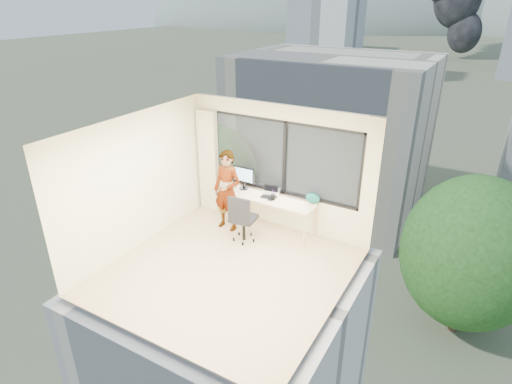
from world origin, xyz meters
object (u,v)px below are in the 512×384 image
Objects in this scene: person at (227,191)px; game_console at (272,192)px; chair at (244,217)px; monitor at (244,178)px; handbag at (313,198)px; laptop at (269,192)px; desk at (272,214)px.

person reaches higher than game_console.
game_console is (0.19, 0.81, 0.27)m from chair.
monitor is 1.55m from handbag.
chair is 3.20× the size of laptop.
desk is 0.70m from chair.
handbag is at bearing -13.96° from game_console.
laptop is (0.66, -0.10, -0.15)m from monitor.
desk is 3.62× the size of monitor.
game_console is at bearing 119.83° from desk.
monitor is 0.68m from laptop.
game_console is (-0.11, 0.20, 0.41)m from desk.
laptop is 0.90m from handbag.
chair is 0.75m from laptop.
person is 5.26× the size of laptop.
game_console is at bearing 8.13° from monitor.
desk is at bearing -150.52° from handbag.
handbag is (0.88, 0.18, 0.01)m from laptop.
person is at bearing 148.01° from chair.
person reaches higher than handbag.
handbag is at bearing 3.69° from laptop.
game_console is at bearing 70.45° from chair.
laptop is at bearing 167.47° from desk.
chair is 3.59× the size of handbag.
desk is 1.04m from person.
monitor is (0.11, 0.46, 0.14)m from person.
game_console is 0.19m from laptop.
handbag is (0.91, -0.00, 0.07)m from game_console.
desk is at bearing -8.20° from monitor.
handbag is (0.80, 0.19, 0.49)m from desk.
laptop reaches higher than desk.
handbag is at bearing 29.88° from chair.
chair reaches higher than desk.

